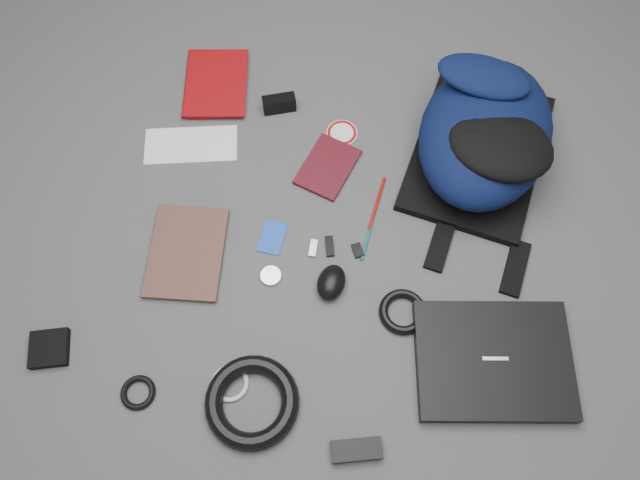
# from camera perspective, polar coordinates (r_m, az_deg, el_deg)

# --- Properties ---
(ground) EXTENTS (4.00, 4.00, 0.00)m
(ground) POSITION_cam_1_polar(r_m,az_deg,el_deg) (1.58, 0.00, -0.30)
(ground) COLOR #4F4F51
(ground) RESTS_ON ground
(backpack) EXTENTS (0.47, 0.58, 0.21)m
(backpack) POSITION_cam_1_polar(r_m,az_deg,el_deg) (1.67, 14.89, 9.46)
(backpack) COLOR black
(backpack) RESTS_ON ground
(laptop) EXTENTS (0.38, 0.31, 0.04)m
(laptop) POSITION_cam_1_polar(r_m,az_deg,el_deg) (1.51, 15.57, -10.57)
(laptop) COLOR black
(laptop) RESTS_ON ground
(textbook_red) EXTENTS (0.20, 0.25, 0.03)m
(textbook_red) POSITION_cam_1_polar(r_m,az_deg,el_deg) (1.86, -12.24, 13.78)
(textbook_red) COLOR maroon
(textbook_red) RESTS_ON ground
(comic_book) EXTENTS (0.19, 0.26, 0.02)m
(comic_book) POSITION_cam_1_polar(r_m,az_deg,el_deg) (1.62, -15.26, -0.91)
(comic_book) COLOR #B04D0C
(comic_book) RESTS_ON ground
(envelope) EXTENTS (0.26, 0.15, 0.00)m
(envelope) POSITION_cam_1_polar(r_m,az_deg,el_deg) (1.75, -11.71, 8.52)
(envelope) COLOR white
(envelope) RESTS_ON ground
(dvd_case) EXTENTS (0.18, 0.20, 0.01)m
(dvd_case) POSITION_cam_1_polar(r_m,az_deg,el_deg) (1.67, 0.70, 6.69)
(dvd_case) COLOR #3F0C13
(dvd_case) RESTS_ON ground
(compact_camera) EXTENTS (0.10, 0.06, 0.05)m
(compact_camera) POSITION_cam_1_polar(r_m,az_deg,el_deg) (1.77, -3.75, 12.33)
(compact_camera) COLOR black
(compact_camera) RESTS_ON ground
(sticker_disc) EXTENTS (0.10, 0.10, 0.00)m
(sticker_disc) POSITION_cam_1_polar(r_m,az_deg,el_deg) (1.74, 2.01, 9.76)
(sticker_disc) COLOR white
(sticker_disc) RESTS_ON ground
(pen_teal) EXTENTS (0.03, 0.13, 0.01)m
(pen_teal) POSITION_cam_1_polar(r_m,az_deg,el_deg) (1.58, 4.42, 0.30)
(pen_teal) COLOR #0C666C
(pen_teal) RESTS_ON ground
(pen_red) EXTENTS (0.04, 0.16, 0.01)m
(pen_red) POSITION_cam_1_polar(r_m,az_deg,el_deg) (1.63, 5.23, 3.37)
(pen_red) COLOR #A1120C
(pen_red) RESTS_ON ground
(id_badge) EXTENTS (0.07, 0.10, 0.00)m
(id_badge) POSITION_cam_1_polar(r_m,az_deg,el_deg) (1.59, -4.38, 0.22)
(id_badge) COLOR blue
(id_badge) RESTS_ON ground
(usb_black) EXTENTS (0.03, 0.06, 0.01)m
(usb_black) POSITION_cam_1_polar(r_m,az_deg,el_deg) (1.57, 0.88, -0.58)
(usb_black) COLOR black
(usb_black) RESTS_ON ground
(usb_silver) EXTENTS (0.02, 0.05, 0.01)m
(usb_silver) POSITION_cam_1_polar(r_m,az_deg,el_deg) (1.57, -0.63, -0.75)
(usb_silver) COLOR #AFAFB1
(usb_silver) RESTS_ON ground
(key_fob) EXTENTS (0.04, 0.04, 0.01)m
(key_fob) POSITION_cam_1_polar(r_m,az_deg,el_deg) (1.57, 3.46, -0.95)
(key_fob) COLOR black
(key_fob) RESTS_ON ground
(mouse) EXTENTS (0.09, 0.11, 0.05)m
(mouse) POSITION_cam_1_polar(r_m,az_deg,el_deg) (1.51, 1.04, -3.91)
(mouse) COLOR black
(mouse) RESTS_ON ground
(headphone_left) EXTENTS (0.06, 0.06, 0.01)m
(headphone_left) POSITION_cam_1_polar(r_m,az_deg,el_deg) (1.56, -10.31, -3.69)
(headphone_left) COLOR #AEADB0
(headphone_left) RESTS_ON ground
(headphone_right) EXTENTS (0.07, 0.07, 0.01)m
(headphone_right) POSITION_cam_1_polar(r_m,az_deg,el_deg) (1.54, -4.51, -3.30)
(headphone_right) COLOR silver
(headphone_right) RESTS_ON ground
(cable_coil) EXTENTS (0.15, 0.15, 0.02)m
(cable_coil) POSITION_cam_1_polar(r_m,az_deg,el_deg) (1.51, 7.57, -6.52)
(cable_coil) COLOR black
(cable_coil) RESTS_ON ground
(power_brick) EXTENTS (0.12, 0.07, 0.03)m
(power_brick) POSITION_cam_1_polar(r_m,az_deg,el_deg) (1.43, 3.36, -18.62)
(power_brick) COLOR black
(power_brick) RESTS_ON ground
(power_cord_coil) EXTENTS (0.28, 0.28, 0.04)m
(power_cord_coil) POSITION_cam_1_polar(r_m,az_deg,el_deg) (1.45, -6.23, -14.51)
(power_cord_coil) COLOR black
(power_cord_coil) RESTS_ON ground
(pouch) EXTENTS (0.10, 0.10, 0.02)m
(pouch) POSITION_cam_1_polar(r_m,az_deg,el_deg) (1.60, -23.51, -9.09)
(pouch) COLOR black
(pouch) RESTS_ON ground
(earbud_coil) EXTENTS (0.09, 0.09, 0.01)m
(earbud_coil) POSITION_cam_1_polar(r_m,az_deg,el_deg) (1.51, -16.30, -13.25)
(earbud_coil) COLOR black
(earbud_coil) RESTS_ON ground
(white_cable_coil) EXTENTS (0.11, 0.11, 0.01)m
(white_cable_coil) POSITION_cam_1_polar(r_m,az_deg,el_deg) (1.48, -8.23, -12.82)
(white_cable_coil) COLOR silver
(white_cable_coil) RESTS_ON ground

